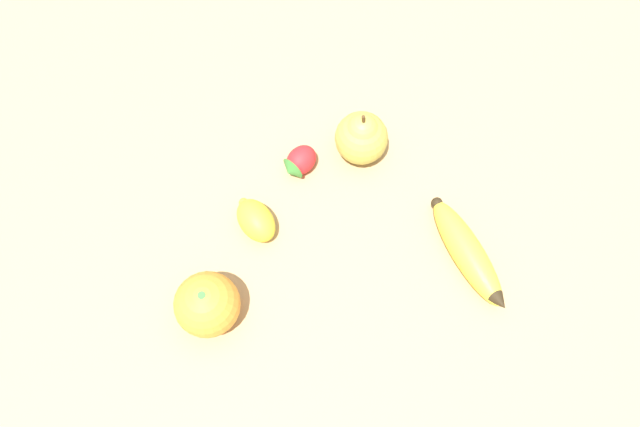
# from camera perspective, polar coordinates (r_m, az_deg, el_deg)

# --- Properties ---
(ground_plane) EXTENTS (3.00, 3.00, 0.00)m
(ground_plane) POSITION_cam_1_polar(r_m,az_deg,el_deg) (0.92, 7.66, 1.80)
(ground_plane) COLOR tan
(banana) EXTENTS (0.16, 0.14, 0.04)m
(banana) POSITION_cam_1_polar(r_m,az_deg,el_deg) (0.87, 13.37, -3.55)
(banana) COLOR yellow
(banana) RESTS_ON ground_plane
(orange) EXTENTS (0.09, 0.09, 0.09)m
(orange) POSITION_cam_1_polar(r_m,az_deg,el_deg) (0.82, -10.26, -8.18)
(orange) COLOR orange
(orange) RESTS_ON ground_plane
(pear) EXTENTS (0.08, 0.08, 0.10)m
(pear) POSITION_cam_1_polar(r_m,az_deg,el_deg) (0.90, 3.82, 7.03)
(pear) COLOR #B7AD47
(pear) RESTS_ON ground_plane
(strawberry) EXTENTS (0.07, 0.06, 0.04)m
(strawberry) POSITION_cam_1_polar(r_m,az_deg,el_deg) (0.91, -1.89, 4.74)
(strawberry) COLOR red
(strawberry) RESTS_ON ground_plane
(lemon) EXTENTS (0.08, 0.08, 0.05)m
(lemon) POSITION_cam_1_polar(r_m,az_deg,el_deg) (0.87, -5.89, -0.61)
(lemon) COLOR yellow
(lemon) RESTS_ON ground_plane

